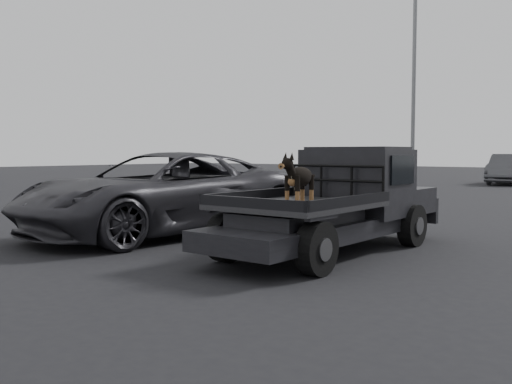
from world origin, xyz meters
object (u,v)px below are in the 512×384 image
Objects in this scene: dog at (299,181)px; flatbed_ute at (329,226)px; distant_car_a at (509,169)px; floodlight_near at (415,31)px; parked_suv at (161,193)px.

flatbed_ute is at bearing 103.49° from dog.
distant_car_a is 10.01m from floodlight_near.
floodlight_near reaches higher than dog.
flatbed_ute is 0.41× the size of floodlight_near.
flatbed_ute is 1.67m from dog.
dog is at bearing -71.50° from floodlight_near.
distant_car_a is at bearing 98.47° from dog.
dog is at bearing -89.36° from distant_car_a.
flatbed_ute is at bearing 9.98° from parked_suv.
parked_suv reaches higher than distant_car_a.
floodlight_near reaches higher than flatbed_ute.
flatbed_ute is 0.88× the size of parked_suv.
floodlight_near is at bearing 101.45° from parked_suv.
parked_suv is (-3.87, -0.31, 0.39)m from flatbed_ute.
dog is 0.12× the size of parked_suv.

